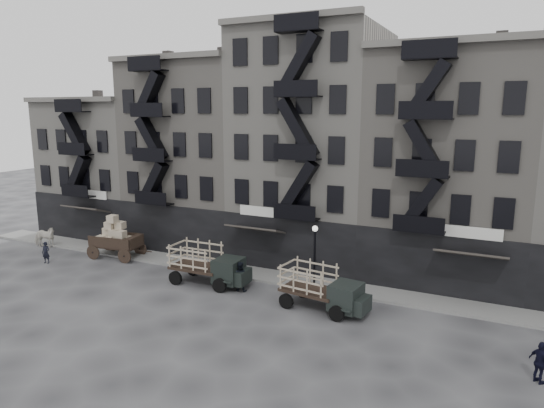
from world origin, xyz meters
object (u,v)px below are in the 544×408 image
at_px(pedestrian_mid, 240,276).
at_px(stake_truck_west, 208,262).
at_px(horse, 44,237).
at_px(pedestrian_west, 46,253).
at_px(stake_truck_east, 322,285).
at_px(policeman, 541,363).
at_px(wagon, 115,233).

bearing_deg(pedestrian_mid, stake_truck_west, -11.71).
bearing_deg(horse, pedestrian_mid, -107.72).
height_order(horse, pedestrian_west, horse).
xyz_separation_m(pedestrian_west, pedestrian_mid, (15.92, 1.38, 0.15)).
relative_size(stake_truck_east, policeman, 2.89).
bearing_deg(wagon, policeman, -17.69).
bearing_deg(policeman, stake_truck_east, 25.93).
height_order(wagon, stake_truck_east, wagon).
xyz_separation_m(stake_truck_west, stake_truck_east, (8.22, -0.69, -0.07)).
height_order(pedestrian_mid, policeman, pedestrian_mid).
bearing_deg(stake_truck_east, horse, -177.13).
distance_m(horse, stake_truck_west, 17.12).
bearing_deg(policeman, stake_truck_west, 30.86).
distance_m(horse, pedestrian_west, 4.64).
relative_size(stake_truck_east, pedestrian_west, 3.28).
bearing_deg(stake_truck_east, wagon, 179.39).
bearing_deg(pedestrian_mid, horse, -12.68).
xyz_separation_m(wagon, policeman, (28.88, -5.81, -1.00)).
xyz_separation_m(horse, pedestrian_mid, (19.57, -1.50, 0.05)).
xyz_separation_m(horse, pedestrian_west, (3.65, -2.87, -0.10)).
relative_size(horse, pedestrian_west, 1.33).
distance_m(wagon, stake_truck_west, 9.91).
bearing_deg(horse, stake_truck_west, -107.86).
height_order(stake_truck_west, pedestrian_mid, stake_truck_west).
distance_m(horse, stake_truck_east, 25.36).
relative_size(wagon, stake_truck_east, 0.78).
relative_size(stake_truck_east, pedestrian_mid, 2.79).
xyz_separation_m(horse, policeman, (36.21, -5.29, 0.01)).
bearing_deg(wagon, stake_truck_east, -14.41).
bearing_deg(stake_truck_east, stake_truck_west, -177.33).
bearing_deg(stake_truck_west, policeman, -12.82).
relative_size(pedestrian_mid, policeman, 1.04).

